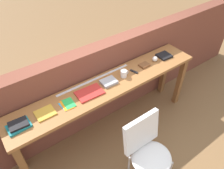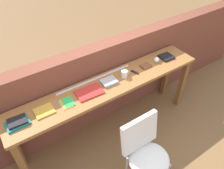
{
  "view_description": "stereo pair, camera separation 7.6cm",
  "coord_description": "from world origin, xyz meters",
  "px_view_note": "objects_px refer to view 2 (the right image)",
  "views": [
    {
      "loc": [
        -1.13,
        -1.29,
        2.56
      ],
      "look_at": [
        0.0,
        0.25,
        0.9
      ],
      "focal_mm": 35.0,
      "sensor_mm": 36.0,
      "label": 1
    },
    {
      "loc": [
        -1.06,
        -1.34,
        2.56
      ],
      "look_at": [
        0.0,
        0.25,
        0.9
      ],
      "focal_mm": 35.0,
      "sensor_mm": 36.0,
      "label": 2
    }
  ],
  "objects_px": {
    "multitool_folded": "(135,72)",
    "leather_journal_brown": "(146,66)",
    "pamphlet_pile_colourful": "(67,103)",
    "mug": "(124,74)",
    "book_stack_leftmost": "(17,122)",
    "sports_ball_small": "(157,60)",
    "chair_white_moulded": "(145,150)",
    "magazine_cycling": "(44,111)",
    "book_open_centre": "(89,92)",
    "book_repair_rightmost": "(166,57)"
  },
  "relations": [
    {
      "from": "book_stack_leftmost",
      "to": "leather_journal_brown",
      "type": "height_order",
      "value": "book_stack_leftmost"
    },
    {
      "from": "leather_journal_brown",
      "to": "book_open_centre",
      "type": "bearing_deg",
      "value": -178.99
    },
    {
      "from": "book_stack_leftmost",
      "to": "magazine_cycling",
      "type": "distance_m",
      "value": 0.27
    },
    {
      "from": "pamphlet_pile_colourful",
      "to": "chair_white_moulded",
      "type": "bearing_deg",
      "value": -56.44
    },
    {
      "from": "mug",
      "to": "book_open_centre",
      "type": "bearing_deg",
      "value": -178.72
    },
    {
      "from": "pamphlet_pile_colourful",
      "to": "book_repair_rightmost",
      "type": "height_order",
      "value": "book_repair_rightmost"
    },
    {
      "from": "magazine_cycling",
      "to": "book_open_centre",
      "type": "xyz_separation_m",
      "value": [
        0.52,
        -0.01,
        0.0
      ]
    },
    {
      "from": "mug",
      "to": "multitool_folded",
      "type": "relative_size",
      "value": 1.0
    },
    {
      "from": "mug",
      "to": "sports_ball_small",
      "type": "xyz_separation_m",
      "value": [
        0.54,
        0.01,
        -0.01
      ]
    },
    {
      "from": "magazine_cycling",
      "to": "multitool_folded",
      "type": "height_order",
      "value": "same"
    },
    {
      "from": "pamphlet_pile_colourful",
      "to": "sports_ball_small",
      "type": "bearing_deg",
      "value": 1.44
    },
    {
      "from": "mug",
      "to": "pamphlet_pile_colourful",
      "type": "bearing_deg",
      "value": -178.52
    },
    {
      "from": "leather_journal_brown",
      "to": "sports_ball_small",
      "type": "height_order",
      "value": "sports_ball_small"
    },
    {
      "from": "chair_white_moulded",
      "to": "book_open_centre",
      "type": "relative_size",
      "value": 2.97
    },
    {
      "from": "book_stack_leftmost",
      "to": "pamphlet_pile_colourful",
      "type": "distance_m",
      "value": 0.51
    },
    {
      "from": "multitool_folded",
      "to": "sports_ball_small",
      "type": "distance_m",
      "value": 0.38
    },
    {
      "from": "magazine_cycling",
      "to": "book_repair_rightmost",
      "type": "height_order",
      "value": "book_repair_rightmost"
    },
    {
      "from": "magazine_cycling",
      "to": "leather_journal_brown",
      "type": "bearing_deg",
      "value": 1.06
    },
    {
      "from": "chair_white_moulded",
      "to": "mug",
      "type": "distance_m",
      "value": 0.92
    },
    {
      "from": "multitool_folded",
      "to": "leather_journal_brown",
      "type": "xyz_separation_m",
      "value": [
        0.19,
        0.02,
        0.0
      ]
    },
    {
      "from": "pamphlet_pile_colourful",
      "to": "magazine_cycling",
      "type": "bearing_deg",
      "value": 175.4
    },
    {
      "from": "book_open_centre",
      "to": "book_stack_leftmost",
      "type": "bearing_deg",
      "value": -177.41
    },
    {
      "from": "leather_journal_brown",
      "to": "book_stack_leftmost",
      "type": "bearing_deg",
      "value": -179.91
    },
    {
      "from": "book_open_centre",
      "to": "leather_journal_brown",
      "type": "distance_m",
      "value": 0.85
    },
    {
      "from": "sports_ball_small",
      "to": "book_repair_rightmost",
      "type": "relative_size",
      "value": 0.4
    },
    {
      "from": "leather_journal_brown",
      "to": "mug",
      "type": "bearing_deg",
      "value": -178.1
    },
    {
      "from": "book_open_centre",
      "to": "book_repair_rightmost",
      "type": "xyz_separation_m",
      "value": [
        1.22,
        0.03,
        0.0
      ]
    },
    {
      "from": "multitool_folded",
      "to": "book_repair_rightmost",
      "type": "bearing_deg",
      "value": 2.42
    },
    {
      "from": "magazine_cycling",
      "to": "chair_white_moulded",
      "type": "bearing_deg",
      "value": -45.94
    },
    {
      "from": "magazine_cycling",
      "to": "leather_journal_brown",
      "type": "distance_m",
      "value": 1.37
    },
    {
      "from": "chair_white_moulded",
      "to": "multitool_folded",
      "type": "height_order",
      "value": "multitool_folded"
    },
    {
      "from": "mug",
      "to": "sports_ball_small",
      "type": "relative_size",
      "value": 1.53
    },
    {
      "from": "chair_white_moulded",
      "to": "mug",
      "type": "bearing_deg",
      "value": 70.32
    },
    {
      "from": "multitool_folded",
      "to": "mug",
      "type": "bearing_deg",
      "value": 177.71
    },
    {
      "from": "sports_ball_small",
      "to": "book_repair_rightmost",
      "type": "distance_m",
      "value": 0.19
    },
    {
      "from": "book_stack_leftmost",
      "to": "multitool_folded",
      "type": "distance_m",
      "value": 1.45
    },
    {
      "from": "book_stack_leftmost",
      "to": "leather_journal_brown",
      "type": "bearing_deg",
      "value": 0.99
    },
    {
      "from": "pamphlet_pile_colourful",
      "to": "book_stack_leftmost",
      "type": "bearing_deg",
      "value": 178.99
    },
    {
      "from": "chair_white_moulded",
      "to": "book_repair_rightmost",
      "type": "relative_size",
      "value": 4.94
    },
    {
      "from": "pamphlet_pile_colourful",
      "to": "mug",
      "type": "distance_m",
      "value": 0.78
    },
    {
      "from": "pamphlet_pile_colourful",
      "to": "multitool_folded",
      "type": "relative_size",
      "value": 1.57
    },
    {
      "from": "chair_white_moulded",
      "to": "sports_ball_small",
      "type": "bearing_deg",
      "value": 44.12
    },
    {
      "from": "multitool_folded",
      "to": "sports_ball_small",
      "type": "bearing_deg",
      "value": 2.89
    },
    {
      "from": "pamphlet_pile_colourful",
      "to": "book_repair_rightmost",
      "type": "xyz_separation_m",
      "value": [
        1.5,
        0.04,
        0.01
      ]
    },
    {
      "from": "magazine_cycling",
      "to": "book_repair_rightmost",
      "type": "distance_m",
      "value": 1.74
    },
    {
      "from": "chair_white_moulded",
      "to": "multitool_folded",
      "type": "xyz_separation_m",
      "value": [
        0.44,
        0.77,
        0.36
      ]
    },
    {
      "from": "sports_ball_small",
      "to": "mug",
      "type": "bearing_deg",
      "value": -178.63
    },
    {
      "from": "chair_white_moulded",
      "to": "book_stack_leftmost",
      "type": "distance_m",
      "value": 1.32
    },
    {
      "from": "pamphlet_pile_colourful",
      "to": "book_open_centre",
      "type": "relative_size",
      "value": 0.58
    },
    {
      "from": "chair_white_moulded",
      "to": "book_stack_leftmost",
      "type": "height_order",
      "value": "book_stack_leftmost"
    }
  ]
}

